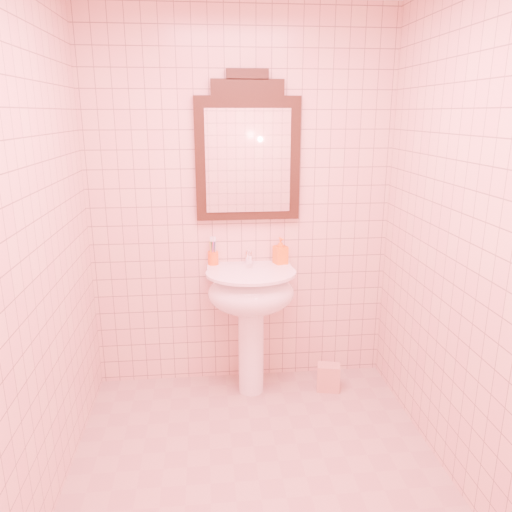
{
  "coord_description": "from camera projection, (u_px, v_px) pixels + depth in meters",
  "views": [
    {
      "loc": [
        -0.23,
        -2.16,
        1.84
      ],
      "look_at": [
        0.04,
        0.55,
        1.06
      ],
      "focal_mm": 35.0,
      "sensor_mm": 36.0,
      "label": 1
    }
  ],
  "objects": [
    {
      "name": "floor",
      "position": [
        259.0,
        480.0,
        2.59
      ],
      "size": [
        2.2,
        2.2,
        0.0
      ],
      "primitive_type": "plane",
      "color": "tan",
      "rests_on": "ground"
    },
    {
      "name": "back_wall",
      "position": [
        241.0,
        205.0,
        3.3
      ],
      "size": [
        2.0,
        0.02,
        2.5
      ],
      "primitive_type": "cube",
      "color": "beige",
      "rests_on": "floor"
    },
    {
      "name": "pedestal_sink",
      "position": [
        251.0,
        301.0,
        3.25
      ],
      "size": [
        0.58,
        0.58,
        0.86
      ],
      "color": "white",
      "rests_on": "floor"
    },
    {
      "name": "faucet",
      "position": [
        249.0,
        257.0,
        3.31
      ],
      "size": [
        0.04,
        0.16,
        0.11
      ],
      "color": "white",
      "rests_on": "pedestal_sink"
    },
    {
      "name": "mirror",
      "position": [
        248.0,
        153.0,
        3.18
      ],
      "size": [
        0.67,
        0.06,
        0.94
      ],
      "color": "black",
      "rests_on": "back_wall"
    },
    {
      "name": "toothbrush_cup",
      "position": [
        213.0,
        257.0,
        3.33
      ],
      "size": [
        0.07,
        0.07,
        0.16
      ],
      "rotation": [
        0.0,
        0.0,
        0.17
      ],
      "color": "#FF5B15",
      "rests_on": "pedestal_sink"
    },
    {
      "name": "soap_dispenser",
      "position": [
        280.0,
        251.0,
        3.33
      ],
      "size": [
        0.1,
        0.1,
        0.18
      ],
      "primitive_type": "imported",
      "rotation": [
        0.0,
        0.0,
        0.34
      ],
      "color": "orange",
      "rests_on": "pedestal_sink"
    },
    {
      "name": "towel",
      "position": [
        328.0,
        377.0,
        3.42
      ],
      "size": [
        0.17,
        0.13,
        0.19
      ],
      "primitive_type": "cube",
      "rotation": [
        0.0,
        0.0,
        -0.22
      ],
      "color": "tan",
      "rests_on": "floor"
    }
  ]
}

